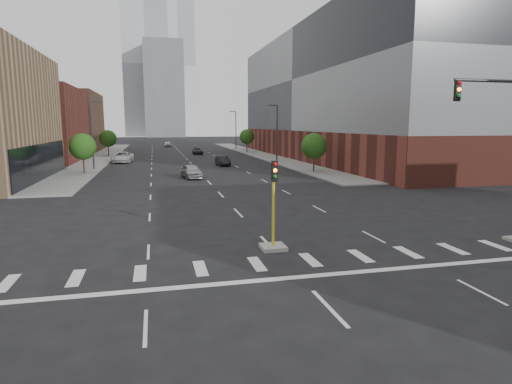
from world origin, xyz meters
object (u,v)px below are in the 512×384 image
object	(u,v)px
car_deep_right	(198,151)
median_traffic_signal	(273,230)
car_far_left	(123,157)
car_near_left	(191,171)
car_mid_right	(223,161)
car_distant	(168,144)

from	to	relation	value
car_deep_right	median_traffic_signal	bearing A→B (deg)	-90.63
car_far_left	car_deep_right	bearing A→B (deg)	55.02
car_near_left	car_deep_right	size ratio (longest dim) A/B	0.96
car_near_left	car_far_left	xyz separation A→B (m)	(-9.00, 22.73, 0.06)
car_far_left	car_deep_right	xyz separation A→B (m)	(13.55, 15.98, -0.15)
car_near_left	car_mid_right	world-z (taller)	car_near_left
car_distant	car_deep_right	bearing A→B (deg)	-79.57
car_near_left	car_far_left	bearing A→B (deg)	103.43
car_far_left	median_traffic_signal	bearing A→B (deg)	-73.25
car_mid_right	car_far_left	bearing A→B (deg)	144.48
median_traffic_signal	car_near_left	size ratio (longest dim) A/B	0.95
median_traffic_signal	car_mid_right	bearing A→B (deg)	84.33
median_traffic_signal	car_distant	xyz separation A→B (m)	(-1.97, 98.35, -0.22)
car_far_left	car_distant	world-z (taller)	car_far_left
car_near_left	car_distant	distance (m)	69.13
car_near_left	car_distant	bearing A→B (deg)	82.21
car_far_left	car_distant	distance (m)	47.18
car_near_left	car_mid_right	size ratio (longest dim) A/B	1.07
median_traffic_signal	car_near_left	xyz separation A→B (m)	(-1.50, 29.22, -0.18)
median_traffic_signal	car_deep_right	distance (m)	67.99
car_distant	median_traffic_signal	bearing A→B (deg)	-87.80
median_traffic_signal	car_far_left	distance (m)	53.00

